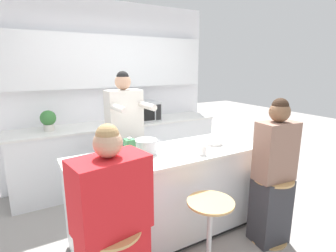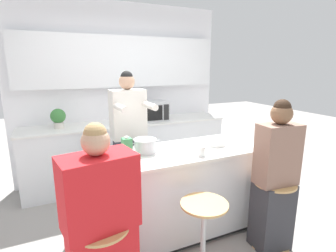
% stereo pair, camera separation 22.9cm
% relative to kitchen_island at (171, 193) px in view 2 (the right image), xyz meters
% --- Properties ---
extents(ground_plane, '(16.00, 16.00, 0.00)m').
position_rel_kitchen_island_xyz_m(ground_plane, '(0.00, 0.00, -0.47)').
color(ground_plane, gray).
extents(wall_back, '(3.28, 0.22, 2.70)m').
position_rel_kitchen_island_xyz_m(wall_back, '(0.00, 1.80, 1.07)').
color(wall_back, white).
rests_on(wall_back, ground_plane).
extents(back_counter, '(3.04, 0.61, 0.93)m').
position_rel_kitchen_island_xyz_m(back_counter, '(0.00, 1.51, 0.00)').
color(back_counter, silver).
rests_on(back_counter, ground_plane).
extents(kitchen_island, '(2.06, 0.71, 0.92)m').
position_rel_kitchen_island_xyz_m(kitchen_island, '(0.00, 0.00, 0.00)').
color(kitchen_island, black).
rests_on(kitchen_island, ground_plane).
extents(bar_stool_center, '(0.39, 0.39, 0.68)m').
position_rel_kitchen_island_xyz_m(bar_stool_center, '(0.00, -0.64, -0.08)').
color(bar_stool_center, tan).
rests_on(bar_stool_center, ground_plane).
extents(bar_stool_rightmost, '(0.39, 0.39, 0.68)m').
position_rel_kitchen_island_xyz_m(bar_stool_rightmost, '(0.82, -0.59, -0.08)').
color(bar_stool_rightmost, tan).
rests_on(bar_stool_rightmost, ground_plane).
extents(person_cooking, '(0.42, 0.55, 1.71)m').
position_rel_kitchen_island_xyz_m(person_cooking, '(-0.24, 0.67, 0.38)').
color(person_cooking, '#383842').
rests_on(person_cooking, ground_plane).
extents(person_wrapped_blanket, '(0.53, 0.36, 1.42)m').
position_rel_kitchen_island_xyz_m(person_wrapped_blanket, '(-0.82, -0.60, 0.20)').
color(person_wrapped_blanket, red).
rests_on(person_wrapped_blanket, ground_plane).
extents(person_seated_near, '(0.40, 0.30, 1.48)m').
position_rel_kitchen_island_xyz_m(person_seated_near, '(0.81, -0.60, 0.22)').
color(person_seated_near, '#333338').
rests_on(person_seated_near, ground_plane).
extents(cooking_pot, '(0.31, 0.23, 0.14)m').
position_rel_kitchen_island_xyz_m(cooking_pot, '(-0.25, 0.08, 0.53)').
color(cooking_pot, '#B7BABC').
rests_on(cooking_pot, kitchen_island).
extents(fruit_bowl, '(0.21, 0.21, 0.07)m').
position_rel_kitchen_island_xyz_m(fruit_bowl, '(-0.82, -0.18, 0.49)').
color(fruit_bowl, '#B7BABC').
rests_on(fruit_bowl, kitchen_island).
extents(mixing_bowl_steel, '(0.20, 0.20, 0.07)m').
position_rel_kitchen_island_xyz_m(mixing_bowl_steel, '(0.53, -0.01, 0.49)').
color(mixing_bowl_steel, white).
rests_on(mixing_bowl_steel, kitchen_island).
extents(coffee_cup_near, '(0.10, 0.07, 0.10)m').
position_rel_kitchen_island_xyz_m(coffee_cup_near, '(0.21, -0.24, 0.51)').
color(coffee_cup_near, white).
rests_on(coffee_cup_near, kitchen_island).
extents(banana_bunch, '(0.18, 0.13, 0.06)m').
position_rel_kitchen_island_xyz_m(banana_bunch, '(-0.53, 0.24, 0.48)').
color(banana_bunch, yellow).
rests_on(banana_bunch, kitchen_island).
extents(juice_carton, '(0.08, 0.08, 0.22)m').
position_rel_kitchen_island_xyz_m(juice_carton, '(-0.46, -0.04, 0.56)').
color(juice_carton, '#38844C').
rests_on(juice_carton, kitchen_island).
extents(microwave, '(0.46, 0.39, 0.30)m').
position_rel_kitchen_island_xyz_m(microwave, '(0.36, 1.48, 0.61)').
color(microwave, '#B2B5B7').
rests_on(microwave, back_counter).
extents(potted_plant, '(0.20, 0.20, 0.27)m').
position_rel_kitchen_island_xyz_m(potted_plant, '(-0.97, 1.51, 0.62)').
color(potted_plant, beige).
rests_on(potted_plant, back_counter).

